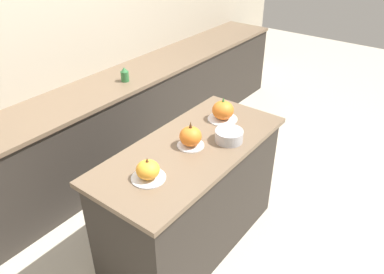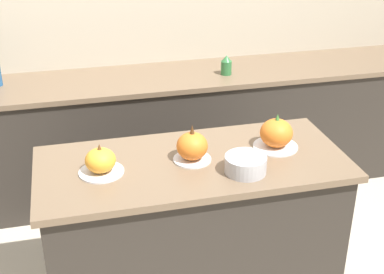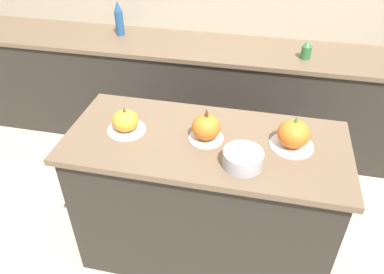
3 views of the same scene
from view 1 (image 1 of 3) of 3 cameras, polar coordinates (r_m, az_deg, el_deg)
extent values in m
plane|color=#BCB29E|center=(3.13, -0.04, -15.57)|extent=(12.00, 12.00, 0.00)
cube|color=#B2A893|center=(3.51, -21.89, 12.08)|extent=(8.00, 0.06, 2.50)
cube|color=#2D2823|center=(2.82, -0.04, -9.50)|extent=(1.44, 0.61, 0.88)
cube|color=brown|center=(2.55, -0.05, -1.74)|extent=(1.50, 0.67, 0.03)
cube|color=#2D2823|center=(3.59, -16.45, -1.09)|extent=(6.00, 0.56, 0.86)
cube|color=brown|center=(3.38, -17.58, 5.30)|extent=(6.00, 0.60, 0.03)
cylinder|color=silver|center=(2.26, -6.64, -6.19)|extent=(0.21, 0.21, 0.01)
ellipsoid|color=orange|center=(2.22, -6.74, -4.96)|extent=(0.14, 0.14, 0.11)
cone|color=brown|center=(2.18, -6.85, -3.52)|extent=(0.02, 0.02, 0.03)
cylinder|color=silver|center=(2.54, -0.22, -1.27)|extent=(0.18, 0.18, 0.01)
ellipsoid|color=orange|center=(2.50, -0.22, 0.11)|extent=(0.15, 0.15, 0.13)
cone|color=#4C2D14|center=(2.46, -0.22, 1.86)|extent=(0.02, 0.02, 0.05)
cylinder|color=silver|center=(2.87, 4.67, 2.76)|extent=(0.23, 0.23, 0.01)
ellipsoid|color=orange|center=(2.83, 4.74, 4.10)|extent=(0.16, 0.16, 0.14)
cone|color=#38702D|center=(2.79, 4.81, 5.65)|extent=(0.03, 0.03, 0.04)
cylinder|color=#2D6B38|center=(3.60, -10.19, 9.09)|extent=(0.08, 0.08, 0.10)
cone|color=#2D6B38|center=(3.58, -10.29, 10.10)|extent=(0.07, 0.07, 0.04)
cylinder|color=#ADADB2|center=(2.58, 5.67, 0.18)|extent=(0.19, 0.19, 0.08)
camera|label=2|loc=(1.46, 74.65, 2.69)|focal=50.00mm
camera|label=3|loc=(1.99, 47.22, 16.36)|focal=35.00mm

